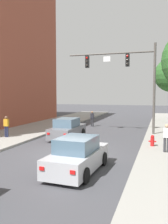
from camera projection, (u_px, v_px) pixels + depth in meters
The scene contains 8 objects.
ground_plane at pixel (68, 153), 14.38m from camera, with size 120.00×120.00×0.00m, color #424247.
traffic_signal_mast at pixel (128, 71), 20.56m from camera, with size 7.52×0.38×7.50m.
car_lead_grey at pixel (67, 129), 18.96m from camera, with size 1.85×4.25×1.60m.
car_following_silver at pixel (78, 156), 10.93m from camera, with size 2.00×4.31×1.60m.
pedestrian_sidewalk_left_walker at pixel (6, 125), 18.72m from camera, with size 0.36×0.22×1.64m.
pedestrian_crossing_road at pixel (92, 118), 25.87m from camera, with size 0.36×0.22×1.64m.
pedestrian_sidewalk_right_walker at pixel (166, 136), 13.91m from camera, with size 0.36×0.22×1.64m.
fire_hydrant at pixel (152, 140), 15.59m from camera, with size 0.48×0.24×0.72m.
Camera 1 is at (5.19, -13.20, 3.53)m, focal length 38.97 mm.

